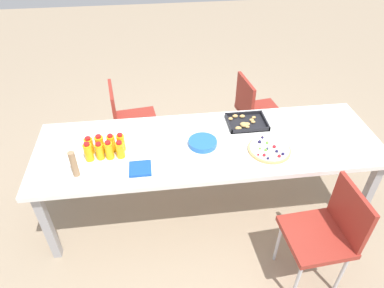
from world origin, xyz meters
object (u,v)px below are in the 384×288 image
Objects in this scene: juice_bottle_2 at (109,150)px; cardboard_tube at (74,164)px; party_table at (209,149)px; napkin_stack at (140,169)px; juice_bottle_5 at (100,144)px; juice_bottle_7 at (121,143)px; chair_near_right at (327,230)px; juice_bottle_0 at (88,152)px; juice_bottle_3 at (120,150)px; juice_bottle_4 at (89,145)px; juice_bottle_1 at (100,151)px; fruit_pizza at (269,149)px; snack_tray at (246,123)px; plate_stack at (203,143)px; juice_bottle_6 at (111,143)px; chair_far_right at (255,109)px; chair_far_left at (128,118)px.

cardboard_tube is at bearing -144.29° from juice_bottle_2.
napkin_stack is (-0.52, -0.23, 0.07)m from party_table.
juice_bottle_7 is (0.15, 0.00, -0.00)m from juice_bottle_5.
chair_near_right is 5.67× the size of juice_bottle_0.
juice_bottle_3 is 0.23m from juice_bottle_4.
juice_bottle_1 is 0.92× the size of juice_bottle_7.
juice_bottle_0 is at bearing -87.52° from juice_bottle_4.
cardboard_tube is at bearing -176.33° from fruit_pizza.
juice_bottle_5 reaches higher than juice_bottle_7.
snack_tray reaches higher than napkin_stack.
plate_stack is (0.60, 0.06, -0.04)m from juice_bottle_3.
juice_bottle_6 is at bearing 4.40° from juice_bottle_5.
juice_bottle_7 is at bearing -66.15° from chair_far_right.
chair_far_left is 0.81m from juice_bottle_7.
chair_far_right is 1.66m from juice_bottle_4.
chair_near_right reaches higher than plate_stack.
juice_bottle_5 reaches higher than juice_bottle_2.
juice_bottle_3 is at bearing 1.63° from juice_bottle_2.
chair_far_right is 2.65× the size of snack_tray.
juice_bottle_1 is at bearing -174.68° from party_table.
juice_bottle_2 is at bearing -12.89° from chair_far_left.
juice_bottle_4 is at bearing 173.93° from juice_bottle_5.
juice_bottle_6 is (-1.30, -0.75, 0.29)m from chair_far_right.
juice_bottle_0 reaches higher than juice_bottle_7.
cardboard_tube reaches higher than fruit_pizza.
juice_bottle_7 is (0.15, 0.07, 0.01)m from juice_bottle_1.
napkin_stack is (0.13, -0.98, 0.23)m from chair_far_left.
juice_bottle_6 is at bearing -168.80° from snack_tray.
juice_bottle_6 reaches higher than chair_near_right.
juice_bottle_2 reaches higher than juice_bottle_3.
juice_bottle_4 is at bearing 146.60° from napkin_stack.
plate_stack is at bearing -162.63° from party_table.
cardboard_tube reaches higher than juice_bottle_3.
juice_bottle_2 is 0.67× the size of plate_stack.
juice_bottle_7 is at bearing 0.94° from juice_bottle_5.
juice_bottle_6 is 1.15m from fruit_pizza.
chair_far_right is at bearing 28.76° from juice_bottle_5.
napkin_stack is at bearing -155.77° from party_table.
napkin_stack is at bearing -0.18° from cardboard_tube.
juice_bottle_0 is at bearing 63.62° from chair_near_right.
juice_bottle_5 is (-1.38, -0.76, 0.30)m from chair_far_right.
chair_far_right is at bearing 30.94° from juice_bottle_1.
party_table is 0.45m from fruit_pizza.
chair_far_left is 5.53× the size of napkin_stack.
chair_near_right is 0.67m from fruit_pizza.
juice_bottle_0 is at bearing -175.48° from juice_bottle_1.
juice_bottle_6 is at bearing 58.73° from chair_near_right.
juice_bottle_4 is at bearing 179.85° from party_table.
fruit_pizza is 2.08× the size of napkin_stack.
napkin_stack is (-0.94, -0.09, -0.00)m from fruit_pizza.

